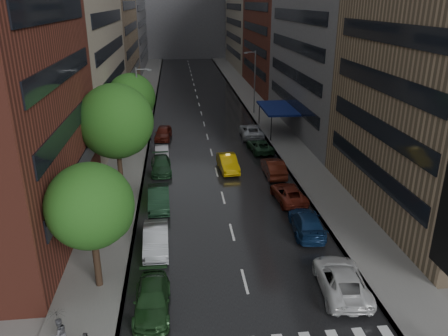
# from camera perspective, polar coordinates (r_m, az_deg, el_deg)

# --- Properties ---
(ground) EXTENTS (220.00, 220.00, 0.00)m
(ground) POSITION_cam_1_polar(r_m,az_deg,el_deg) (24.10, 4.29, -20.06)
(ground) COLOR gray
(ground) RESTS_ON ground
(road) EXTENTS (14.00, 140.00, 0.01)m
(road) POSITION_cam_1_polar(r_m,az_deg,el_deg) (69.71, -3.18, 7.91)
(road) COLOR black
(road) RESTS_ON ground
(sidewalk_left) EXTENTS (4.00, 140.00, 0.15)m
(sidewalk_left) POSITION_cam_1_polar(r_m,az_deg,el_deg) (69.80, -10.65, 7.66)
(sidewalk_left) COLOR gray
(sidewalk_left) RESTS_ON ground
(sidewalk_right) EXTENTS (4.00, 140.00, 0.15)m
(sidewalk_right) POSITION_cam_1_polar(r_m,az_deg,el_deg) (70.75, 4.18, 8.14)
(sidewalk_right) COLOR gray
(sidewalk_right) RESTS_ON ground
(buildings_right) EXTENTS (8.05, 109.10, 36.00)m
(buildings_right) POSITION_cam_1_polar(r_m,az_deg,el_deg) (76.81, 8.24, 20.27)
(buildings_right) COLOR #937A5B
(buildings_right) RESTS_ON ground
(building_far) EXTENTS (40.00, 14.00, 32.00)m
(building_far) POSITION_cam_1_polar(r_m,az_deg,el_deg) (135.84, -5.14, 21.06)
(building_far) COLOR slate
(building_far) RESTS_ON ground
(tree_near) EXTENTS (4.84, 4.84, 7.72)m
(tree_near) POSITION_cam_1_polar(r_m,az_deg,el_deg) (25.10, -17.08, -4.78)
(tree_near) COLOR #382619
(tree_near) RESTS_ON ground
(tree_mid) EXTENTS (6.11, 6.11, 9.73)m
(tree_mid) POSITION_cam_1_polar(r_m,az_deg,el_deg) (36.55, -13.95, 5.92)
(tree_mid) COLOR #382619
(tree_mid) RESTS_ON ground
(tree_far) EXTENTS (5.31, 5.31, 8.46)m
(tree_far) POSITION_cam_1_polar(r_m,az_deg,el_deg) (49.93, -12.02, 9.01)
(tree_far) COLOR #382619
(tree_far) RESTS_ON ground
(taxi) EXTENTS (1.97, 4.84, 1.56)m
(taxi) POSITION_cam_1_polar(r_m,az_deg,el_deg) (43.20, 0.50, 0.68)
(taxi) COLOR #E2B00B
(taxi) RESTS_ON ground
(parked_cars_left) EXTENTS (2.27, 36.49, 1.60)m
(parked_cars_left) POSITION_cam_1_polar(r_m,az_deg,el_deg) (38.50, -8.40, -2.24)
(parked_cars_left) COLOR #1C3D1C
(parked_cars_left) RESTS_ON ground
(parked_cars_right) EXTENTS (3.02, 36.52, 1.61)m
(parked_cars_right) POSITION_cam_1_polar(r_m,az_deg,el_deg) (40.04, 7.25, -1.24)
(parked_cars_right) COLOR silver
(parked_cars_right) RESTS_ON ground
(ped_black_umbrella) EXTENTS (1.00, 0.98, 2.09)m
(ped_black_umbrella) POSITION_cam_1_polar(r_m,az_deg,el_deg) (23.36, -20.83, -18.75)
(ped_black_umbrella) COLOR #57575D
(ped_black_umbrella) RESTS_ON sidewalk_left
(street_lamp_left) EXTENTS (1.74, 0.22, 9.00)m
(street_lamp_left) POSITION_cam_1_polar(r_m,az_deg,el_deg) (49.20, -11.00, 7.83)
(street_lamp_left) COLOR gray
(street_lamp_left) RESTS_ON sidewalk_left
(street_lamp_right) EXTENTS (1.74, 0.22, 9.00)m
(street_lamp_right) POSITION_cam_1_polar(r_m,az_deg,el_deg) (64.75, 3.96, 11.29)
(street_lamp_right) COLOR gray
(street_lamp_right) RESTS_ON sidewalk_right
(awning) EXTENTS (4.00, 8.00, 3.12)m
(awning) POSITION_cam_1_polar(r_m,az_deg,el_deg) (55.76, 7.02, 7.75)
(awning) COLOR navy
(awning) RESTS_ON sidewalk_right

